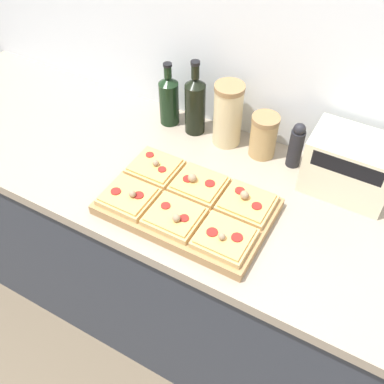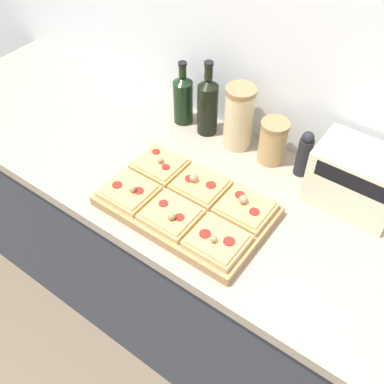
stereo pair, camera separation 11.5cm
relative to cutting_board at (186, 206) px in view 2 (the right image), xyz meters
The scene contains 15 objects.
wall_back 0.58m from the cutting_board, 81.38° to the left, with size 6.00×0.06×2.50m.
kitchen_counter 0.49m from the cutting_board, 59.41° to the left, with size 2.63×0.67×0.91m.
cutting_board is the anchor object (origin of this frame).
pizza_slice_back_left 0.18m from the cutting_board, 155.24° to the left, with size 0.16×0.14×0.05m.
pizza_slice_back_center 0.08m from the cutting_board, 90.50° to the left, with size 0.16×0.14×0.06m.
pizza_slice_back_right 0.18m from the cutting_board, 24.83° to the left, with size 0.16×0.14×0.06m.
pizza_slice_front_left 0.18m from the cutting_board, 155.16° to the right, with size 0.16×0.14×0.05m.
pizza_slice_front_center 0.08m from the cutting_board, 89.65° to the right, with size 0.16×0.14×0.05m.
pizza_slice_front_right 0.18m from the cutting_board, 24.84° to the right, with size 0.16×0.14×0.05m.
olive_oil_bottle 0.47m from the cutting_board, 128.01° to the left, with size 0.07×0.07×0.25m.
wine_bottle 0.41m from the cutting_board, 115.56° to the left, with size 0.07×0.07×0.29m.
grain_jar_tall 0.38m from the cutting_board, 96.83° to the left, with size 0.10×0.10×0.24m.
grain_jar_short 0.38m from the cutting_board, 75.26° to the left, with size 0.10×0.10×0.16m.
pepper_mill 0.42m from the cutting_board, 59.73° to the left, with size 0.05×0.05×0.17m.
toaster_oven 0.52m from the cutting_board, 40.04° to the left, with size 0.29×0.18×0.20m.
Camera 2 is at (0.49, -0.55, 1.96)m, focal length 42.00 mm.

